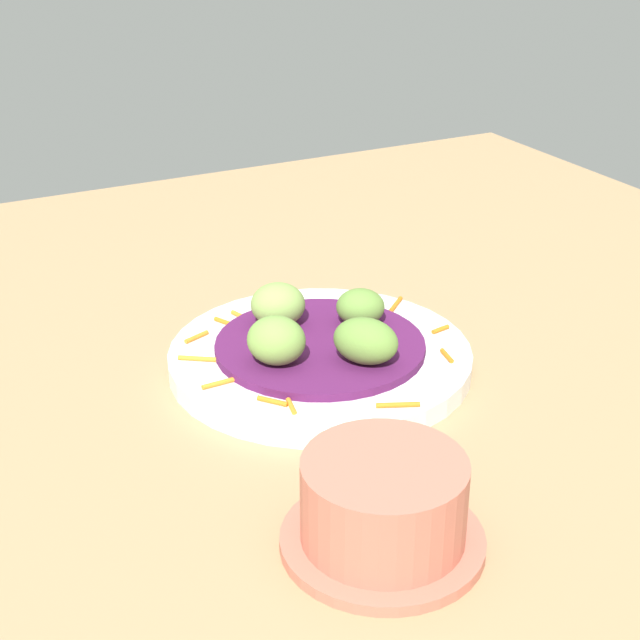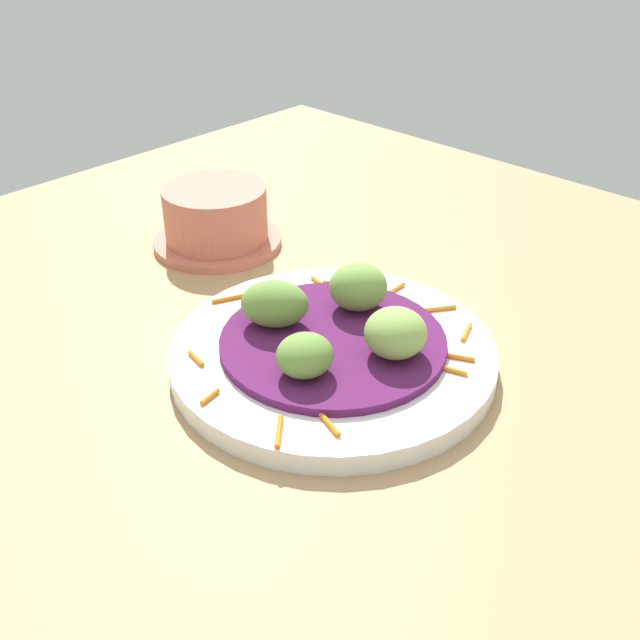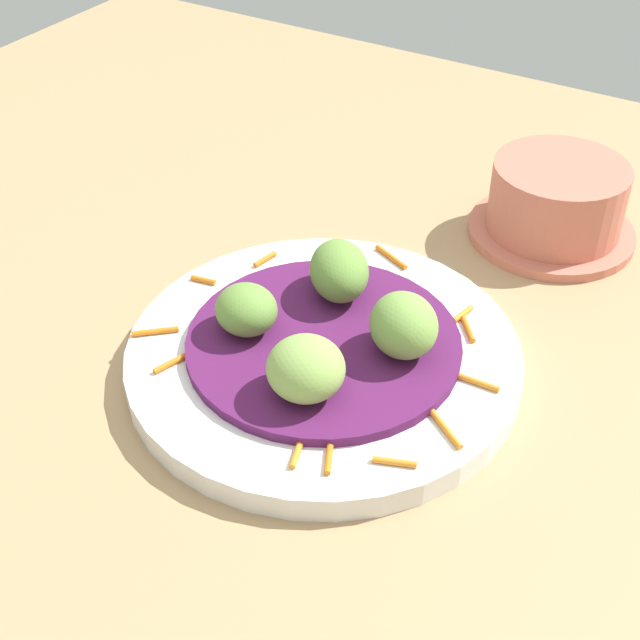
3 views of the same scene
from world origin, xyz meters
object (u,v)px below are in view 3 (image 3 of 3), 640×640
(main_plate, at_px, (323,357))
(guac_scoop_back, at_px, (306,368))
(guac_scoop_left, at_px, (404,325))
(guac_scoop_right, at_px, (246,310))
(guac_scoop_center, at_px, (339,271))
(terracotta_bowl, at_px, (556,204))

(main_plate, distance_m, guac_scoop_back, 0.06)
(guac_scoop_left, xyz_separation_m, guac_scoop_right, (-0.10, -0.03, -0.00))
(guac_scoop_left, bearing_deg, guac_scoop_center, 153.85)
(guac_scoop_left, distance_m, terracotta_bowl, 0.22)
(main_plate, bearing_deg, guac_scoop_center, 108.85)
(guac_scoop_back, height_order, terracotta_bowl, same)
(main_plate, xyz_separation_m, terracotta_bowl, (0.08, 0.23, 0.02))
(guac_scoop_left, bearing_deg, guac_scoop_back, -116.15)
(guac_scoop_right, height_order, guac_scoop_back, guac_scoop_back)
(guac_scoop_left, relative_size, terracotta_bowl, 0.37)
(main_plate, xyz_separation_m, guac_scoop_center, (-0.02, 0.05, 0.03))
(main_plate, relative_size, guac_scoop_left, 5.37)
(guac_scoop_left, relative_size, guac_scoop_center, 0.88)
(guac_scoop_right, relative_size, guac_scoop_back, 0.89)
(guac_scoop_right, distance_m, terracotta_bowl, 0.28)
(guac_scoop_left, xyz_separation_m, guac_scoop_back, (-0.03, -0.07, -0.00))
(main_plate, height_order, terracotta_bowl, terracotta_bowl)
(main_plate, bearing_deg, guac_scoop_back, -71.15)
(guac_scoop_left, distance_m, guac_scoop_right, 0.10)
(main_plate, bearing_deg, guac_scoop_left, 18.85)
(guac_scoop_right, bearing_deg, main_plate, 18.85)
(main_plate, relative_size, terracotta_bowl, 1.97)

